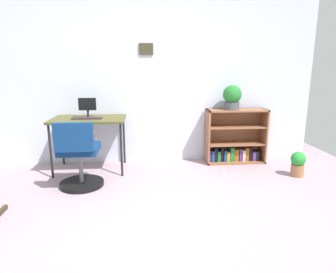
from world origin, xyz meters
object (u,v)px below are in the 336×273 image
object	(u,v)px
potted_plant_on_shelf	(232,97)
keyboard	(87,118)
monitor	(88,108)
bookshelf_low	(234,139)
potted_plant_floor	(298,163)
desk	(89,122)
office_chair	(79,159)

from	to	relation	value
potted_plant_on_shelf	keyboard	bearing A→B (deg)	-173.61
monitor	keyboard	world-z (taller)	monitor
bookshelf_low	potted_plant_floor	xyz separation A→B (m)	(0.64, -0.70, -0.17)
desk	keyboard	xyz separation A→B (m)	(-0.01, -0.07, 0.07)
keyboard	office_chair	world-z (taller)	office_chair
bookshelf_low	potted_plant_on_shelf	distance (m)	0.65
bookshelf_low	potted_plant_on_shelf	world-z (taller)	potted_plant_on_shelf
keyboard	bookshelf_low	size ratio (longest dim) A/B	0.44
monitor	keyboard	xyz separation A→B (m)	(0.01, -0.11, -0.12)
potted_plant_on_shelf	potted_plant_floor	xyz separation A→B (m)	(0.73, -0.64, -0.81)
desk	bookshelf_low	distance (m)	2.14
monitor	office_chair	size ratio (longest dim) A/B	0.32
monitor	potted_plant_floor	bearing A→B (deg)	-10.84
office_chair	bookshelf_low	size ratio (longest dim) A/B	0.93
potted_plant_on_shelf	potted_plant_floor	distance (m)	1.26
keyboard	potted_plant_on_shelf	distance (m)	2.05
office_chair	potted_plant_floor	distance (m)	2.78
desk	potted_plant_floor	xyz separation A→B (m)	(2.75, -0.48, -0.50)
monitor	potted_plant_on_shelf	bearing A→B (deg)	3.18
desk	potted_plant_floor	size ratio (longest dim) A/B	2.95
monitor	keyboard	size ratio (longest dim) A/B	0.68
desk	potted_plant_on_shelf	size ratio (longest dim) A/B	2.77
monitor	potted_plant_on_shelf	size ratio (longest dim) A/B	0.76
office_chair	potted_plant_floor	world-z (taller)	office_chair
bookshelf_low	potted_plant_floor	size ratio (longest dim) A/B	2.67
keyboard	office_chair	size ratio (longest dim) A/B	0.48
potted_plant_on_shelf	desk	bearing A→B (deg)	-175.57
potted_plant_floor	office_chair	bearing A→B (deg)	-176.95
desk	potted_plant_floor	world-z (taller)	desk
desk	office_chair	size ratio (longest dim) A/B	1.18
office_chair	potted_plant_on_shelf	distance (m)	2.28
desk	potted_plant_on_shelf	xyz separation A→B (m)	(2.02, 0.16, 0.31)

